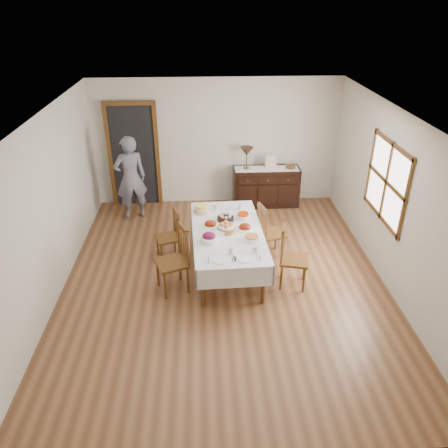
{
  "coord_description": "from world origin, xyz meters",
  "views": [
    {
      "loc": [
        -0.31,
        -5.68,
        4.05
      ],
      "look_at": [
        0.0,
        0.1,
        0.95
      ],
      "focal_mm": 35.0,
      "sensor_mm": 36.0,
      "label": 1
    }
  ],
  "objects_px": {
    "person": "(130,176)",
    "dining_table": "(227,235)",
    "sideboard": "(266,187)",
    "table_lamp": "(247,152)",
    "chair_right_far": "(269,231)",
    "chair_right_near": "(291,256)",
    "chair_left_near": "(175,259)",
    "chair_left_far": "(170,235)"
  },
  "relations": [
    {
      "from": "dining_table",
      "to": "chair_right_near",
      "type": "distance_m",
      "value": 1.04
    },
    {
      "from": "chair_right_far",
      "to": "person",
      "type": "height_order",
      "value": "person"
    },
    {
      "from": "chair_right_far",
      "to": "dining_table",
      "type": "bearing_deg",
      "value": 102.4
    },
    {
      "from": "chair_right_far",
      "to": "person",
      "type": "xyz_separation_m",
      "value": [
        -2.48,
        1.61,
        0.41
      ]
    },
    {
      "from": "chair_left_far",
      "to": "chair_right_near",
      "type": "bearing_deg",
      "value": 48.19
    },
    {
      "from": "dining_table",
      "to": "chair_right_far",
      "type": "bearing_deg",
      "value": 25.35
    },
    {
      "from": "dining_table",
      "to": "sideboard",
      "type": "bearing_deg",
      "value": 66.23
    },
    {
      "from": "sideboard",
      "to": "chair_right_far",
      "type": "bearing_deg",
      "value": -96.56
    },
    {
      "from": "chair_left_near",
      "to": "sideboard",
      "type": "bearing_deg",
      "value": 127.24
    },
    {
      "from": "chair_right_far",
      "to": "sideboard",
      "type": "height_order",
      "value": "chair_right_far"
    },
    {
      "from": "chair_left_near",
      "to": "sideboard",
      "type": "relative_size",
      "value": 0.77
    },
    {
      "from": "sideboard",
      "to": "table_lamp",
      "type": "xyz_separation_m",
      "value": [
        -0.42,
        -0.0,
        0.76
      ]
    },
    {
      "from": "chair_left_near",
      "to": "chair_right_near",
      "type": "height_order",
      "value": "chair_left_near"
    },
    {
      "from": "chair_right_near",
      "to": "chair_right_far",
      "type": "distance_m",
      "value": 0.85
    },
    {
      "from": "sideboard",
      "to": "person",
      "type": "bearing_deg",
      "value": -170.67
    },
    {
      "from": "chair_right_near",
      "to": "sideboard",
      "type": "xyz_separation_m",
      "value": [
        0.02,
        2.88,
        -0.1
      ]
    },
    {
      "from": "person",
      "to": "table_lamp",
      "type": "distance_m",
      "value": 2.36
    },
    {
      "from": "chair_right_near",
      "to": "table_lamp",
      "type": "relative_size",
      "value": 2.2
    },
    {
      "from": "person",
      "to": "chair_right_far",
      "type": "bearing_deg",
      "value": 125.98
    },
    {
      "from": "chair_left_near",
      "to": "chair_right_far",
      "type": "height_order",
      "value": "chair_left_near"
    },
    {
      "from": "chair_left_far",
      "to": "table_lamp",
      "type": "relative_size",
      "value": 1.94
    },
    {
      "from": "person",
      "to": "chair_left_near",
      "type": "bearing_deg",
      "value": 90.23
    },
    {
      "from": "chair_right_near",
      "to": "person",
      "type": "relative_size",
      "value": 0.56
    },
    {
      "from": "chair_right_near",
      "to": "chair_right_far",
      "type": "height_order",
      "value": "chair_right_near"
    },
    {
      "from": "chair_right_near",
      "to": "chair_right_far",
      "type": "relative_size",
      "value": 1.04
    },
    {
      "from": "dining_table",
      "to": "chair_right_far",
      "type": "relative_size",
      "value": 2.24
    },
    {
      "from": "person",
      "to": "dining_table",
      "type": "bearing_deg",
      "value": 110.54
    },
    {
      "from": "chair_left_far",
      "to": "chair_left_near",
      "type": "bearing_deg",
      "value": -8.71
    },
    {
      "from": "sideboard",
      "to": "table_lamp",
      "type": "height_order",
      "value": "table_lamp"
    },
    {
      "from": "table_lamp",
      "to": "chair_right_far",
      "type": "bearing_deg",
      "value": -84.79
    },
    {
      "from": "chair_right_far",
      "to": "person",
      "type": "distance_m",
      "value": 2.99
    },
    {
      "from": "dining_table",
      "to": "chair_left_far",
      "type": "xyz_separation_m",
      "value": [
        -0.94,
        0.42,
        -0.19
      ]
    },
    {
      "from": "table_lamp",
      "to": "chair_left_far",
      "type": "bearing_deg",
      "value": -126.13
    },
    {
      "from": "chair_right_far",
      "to": "table_lamp",
      "type": "relative_size",
      "value": 2.11
    },
    {
      "from": "dining_table",
      "to": "chair_left_far",
      "type": "bearing_deg",
      "value": 153.76
    },
    {
      "from": "chair_left_near",
      "to": "chair_right_near",
      "type": "xyz_separation_m",
      "value": [
        1.74,
        0.02,
        -0.02
      ]
    },
    {
      "from": "dining_table",
      "to": "person",
      "type": "relative_size",
      "value": 1.21
    },
    {
      "from": "chair_left_near",
      "to": "chair_right_near",
      "type": "relative_size",
      "value": 1.05
    },
    {
      "from": "chair_right_near",
      "to": "sideboard",
      "type": "relative_size",
      "value": 0.74
    },
    {
      "from": "dining_table",
      "to": "chair_right_near",
      "type": "height_order",
      "value": "chair_right_near"
    },
    {
      "from": "sideboard",
      "to": "chair_left_far",
      "type": "bearing_deg",
      "value": -133.2
    },
    {
      "from": "dining_table",
      "to": "chair_left_near",
      "type": "xyz_separation_m",
      "value": [
        -0.81,
        -0.47,
        -0.11
      ]
    }
  ]
}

